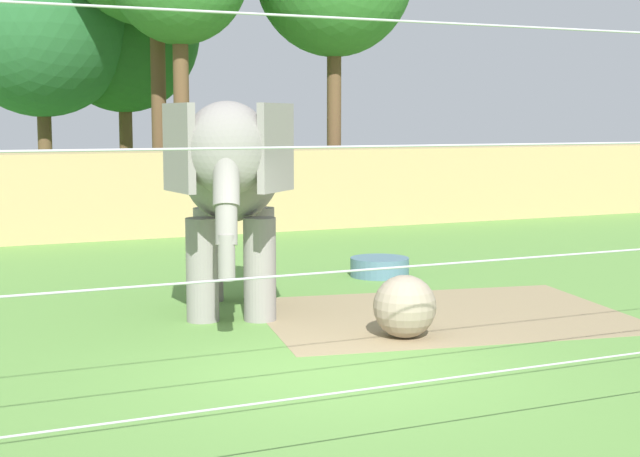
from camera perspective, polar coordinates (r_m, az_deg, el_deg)
ground_plane at (r=11.11m, az=0.94°, el=-8.62°), size 120.00×120.00×0.00m
dirt_patch at (r=14.26m, az=7.51°, el=-5.22°), size 6.00×4.79×0.01m
embankment_wall at (r=23.91m, az=-13.22°, el=2.02°), size 36.00×1.80×2.11m
elephant at (r=13.97m, az=-5.44°, el=3.25°), size 2.57×4.07×3.17m
enrichment_ball at (r=12.66m, az=5.18°, el=-4.75°), size 0.85×0.85×0.85m
cable_fence at (r=8.21m, az=9.78°, el=-0.29°), size 11.84×0.22×3.87m
water_tub at (r=17.57m, az=3.65°, el=-2.33°), size 1.10×1.10×0.35m
tree_far_left at (r=32.23m, az=-11.87°, el=11.57°), size 5.00×5.00×8.40m
tree_behind_wall at (r=31.25m, az=-16.64°, el=12.16°), size 5.88×5.88×9.16m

